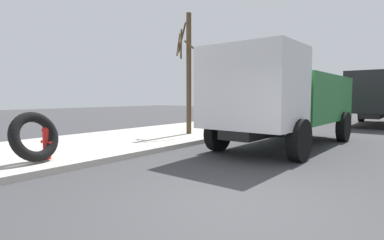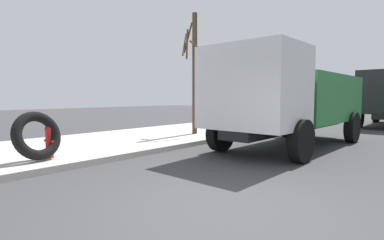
{
  "view_description": "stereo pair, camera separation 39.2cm",
  "coord_description": "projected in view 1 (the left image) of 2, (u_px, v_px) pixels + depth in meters",
  "views": [
    {
      "loc": [
        -3.84,
        -2.23,
        1.65
      ],
      "look_at": [
        2.25,
        2.5,
        1.07
      ],
      "focal_mm": 28.36,
      "sensor_mm": 36.0,
      "label": 1
    },
    {
      "loc": [
        -3.59,
        -2.53,
        1.65
      ],
      "look_at": [
        2.25,
        2.5,
        1.07
      ],
      "focal_mm": 28.36,
      "sensor_mm": 36.0,
      "label": 2
    }
  ],
  "objects": [
    {
      "name": "bare_tree",
      "position": [
        188.0,
        71.0,
        12.29
      ],
      "size": [
        0.93,
        1.26,
        4.86
      ],
      "color": "#4C3823",
      "rests_on": "sidewalk_curb"
    },
    {
      "name": "ground_plane",
      "position": [
        232.0,
        208.0,
        4.52
      ],
      "size": [
        80.0,
        80.0,
        0.0
      ],
      "primitive_type": "plane",
      "color": "#38383A"
    },
    {
      "name": "sidewalk_curb",
      "position": [
        30.0,
        153.0,
        8.48
      ],
      "size": [
        36.0,
        5.0,
        0.15
      ],
      "primitive_type": "cube",
      "color": "#ADA89E",
      "rests_on": "ground"
    },
    {
      "name": "fire_hydrant",
      "position": [
        47.0,
        141.0,
        7.31
      ],
      "size": [
        0.21,
        0.47,
        0.81
      ],
      "color": "red",
      "rests_on": "sidewalk_curb"
    },
    {
      "name": "loose_tire",
      "position": [
        35.0,
        137.0,
        6.95
      ],
      "size": [
        1.25,
        0.75,
        1.19
      ],
      "primitive_type": "torus",
      "rotation": [
        1.26,
        0.0,
        0.15
      ],
      "color": "black",
      "rests_on": "sidewalk_curb"
    },
    {
      "name": "dump_truck_orange",
      "position": [
        379.0,
        98.0,
        17.62
      ],
      "size": [
        7.02,
        2.85,
        3.0
      ],
      "color": "orange",
      "rests_on": "ground"
    },
    {
      "name": "dump_truck_green",
      "position": [
        285.0,
        98.0,
        10.05
      ],
      "size": [
        7.06,
        2.93,
        3.0
      ],
      "color": "#237033",
      "rests_on": "ground"
    }
  ]
}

